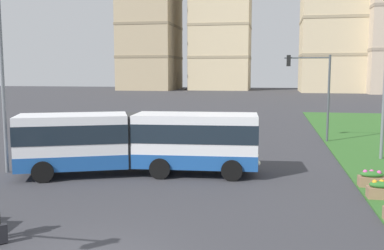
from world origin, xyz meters
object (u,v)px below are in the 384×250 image
Objects in this scene: flower_planter_3 at (372,179)px; apartment_tower_west at (150,12)px; traffic_light_far_right at (315,83)px; rolling_suitcase at (1,233)px; articulated_bus at (139,141)px; streetlight_left at (2,66)px; flower_planter_2 at (382,190)px; apartment_tower_centre at (336,21)px.

apartment_tower_west reaches higher than flower_planter_3.
traffic_light_far_right is at bearing 96.30° from flower_planter_3.
apartment_tower_west reaches higher than rolling_suitcase.
articulated_bus is at bearing -74.35° from apartment_tower_west.
streetlight_left reaches higher than articulated_bus.
apartment_tower_west is (-38.98, 103.20, 21.45)m from flower_planter_2.
flower_planter_2 and flower_planter_3 have the same top height.
flower_planter_2 is at bearing -84.48° from traffic_light_far_right.
flower_planter_2 is at bearing 28.94° from rolling_suitcase.
rolling_suitcase is at bearing -98.60° from articulated_bus.
flower_planter_3 is 18.16m from streetlight_left.
apartment_tower_centre reaches higher than streetlight_left.
rolling_suitcase is 0.03× the size of apartment_tower_centre.
articulated_bus is 10.88× the size of flower_planter_3.
flower_planter_2 is 0.11× the size of streetlight_left.
apartment_tower_centre is at bearing 83.52° from flower_planter_3.
articulated_bus is at bearing 7.30° from streetlight_left.
articulated_bus is 11.12m from flower_planter_2.
apartment_tower_west is (-21.50, 101.58, 16.55)m from streetlight_left.
streetlight_left reaches higher than traffic_light_far_right.
articulated_bus is 1.91× the size of traffic_light_far_right.
articulated_bus is 1.23× the size of streetlight_left.
flower_planter_3 is at bearing -68.97° from apartment_tower_west.
flower_planter_2 is 0.18× the size of traffic_light_far_right.
flower_planter_3 is (0.00, 1.80, 0.00)m from flower_planter_2.
flower_planter_2 is 18.23m from streetlight_left.
flower_planter_2 is at bearing -5.28° from streetlight_left.
streetlight_left is (-16.09, -12.78, 1.09)m from traffic_light_far_right.
flower_planter_2 is 112.38m from apartment_tower_west.
apartment_tower_west is at bearing 111.03° from flower_planter_3.
traffic_light_far_right reaches higher than flower_planter_2.
apartment_tower_west is (-28.21, 100.72, 20.22)m from articulated_bus.
rolling_suitcase is 0.16× the size of traffic_light_far_right.
streetlight_left is at bearing -172.70° from articulated_bus.
apartment_tower_west is at bearing 101.95° from streetlight_left.
rolling_suitcase is 115.18m from apartment_tower_west.
streetlight_left is 0.22× the size of apartment_tower_west.
apartment_tower_centre reaches higher than flower_planter_3.
apartment_tower_centre is (12.21, 82.70, 13.29)m from traffic_light_far_right.
traffic_light_far_right is 0.64× the size of streetlight_left.
articulated_bus is 12.34× the size of rolling_suitcase.
articulated_bus is at bearing 167.05° from flower_planter_2.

